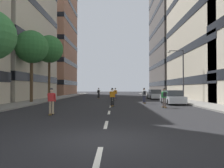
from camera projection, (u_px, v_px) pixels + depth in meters
ground_plane at (112, 100)px, 30.84m from camera, size 141.77×141.77×0.00m
sidewalk_left at (54, 98)px, 33.93m from camera, size 3.08×64.98×0.14m
sidewalk_right at (172, 99)px, 33.66m from camera, size 3.08×64.98×0.14m
lane_markings at (112, 99)px, 32.71m from camera, size 0.16×57.20×0.01m
building_left_far at (44, 36)px, 55.62m from camera, size 14.77×16.56×30.64m
building_right_far at (183, 32)px, 55.12m from camera, size 14.77×20.21×32.82m
parked_car_near at (173, 98)px, 23.10m from camera, size 1.82×4.40×1.52m
parked_car_mid at (155, 95)px, 33.62m from camera, size 1.82×4.40×1.52m
street_tree_near at (32, 47)px, 25.05m from camera, size 3.88×3.88×8.45m
street_tree_mid at (49, 49)px, 31.77m from camera, size 4.14×4.14×9.57m
streetlamp_right at (180, 69)px, 26.96m from camera, size 2.13×0.30×6.50m
skater_0 at (144, 95)px, 24.11m from camera, size 0.55×0.91×1.78m
skater_1 at (52, 100)px, 13.95m from camera, size 0.54×0.91×1.78m
skater_2 at (99, 92)px, 35.72m from camera, size 0.55×0.92×1.78m
skater_3 at (164, 96)px, 18.89m from camera, size 0.55×0.92×1.78m
skater_4 at (112, 96)px, 20.29m from camera, size 0.56×0.92×1.78m
skater_5 at (115, 93)px, 31.33m from camera, size 0.54×0.91×1.78m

